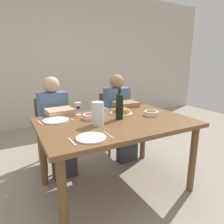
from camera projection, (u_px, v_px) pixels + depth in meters
ground_plane at (116, 187)px, 2.18m from camera, size 8.00×8.00×0.00m
back_wall at (53, 58)px, 4.10m from camera, size 8.00×0.10×2.80m
dining_table at (116, 129)px, 2.01m from camera, size 1.50×1.00×0.76m
wine_bottle at (119, 106)px, 2.01m from camera, size 0.08×0.08×0.32m
water_pitcher at (98, 115)px, 1.84m from camera, size 0.17×0.12×0.22m
baked_tart at (121, 111)px, 2.25m from camera, size 0.26×0.26×0.06m
salad_bowl at (90, 116)px, 2.04m from camera, size 0.15×0.15×0.06m
olive_bowl at (151, 113)px, 2.17m from camera, size 0.15×0.15×0.06m
wine_glass_left_diner at (78, 106)px, 2.17m from camera, size 0.07×0.07×0.14m
wine_glass_right_diner at (118, 101)px, 2.44m from camera, size 0.07×0.07×0.14m
dinner_plate_left_setting at (91, 138)px, 1.52m from camera, size 0.24×0.24×0.01m
dinner_plate_right_setting at (56, 120)px, 1.97m from camera, size 0.26×0.26×0.01m
fork_left_setting at (72, 142)px, 1.46m from camera, size 0.02×0.16×0.00m
knife_left_setting at (108, 135)px, 1.59m from camera, size 0.02×0.18×0.00m
knife_right_setting at (70, 119)px, 2.04m from camera, size 0.03×0.18×0.00m
spoon_right_setting at (40, 123)px, 1.91m from camera, size 0.03×0.16×0.00m
chair_left at (52, 127)px, 2.63m from camera, size 0.42×0.42×0.87m
diner_left at (56, 122)px, 2.41m from camera, size 0.35×0.52×1.16m
chair_right at (113, 118)px, 3.04m from camera, size 0.43×0.43×0.87m
diner_right at (120, 114)px, 2.80m from camera, size 0.35×0.52×1.16m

